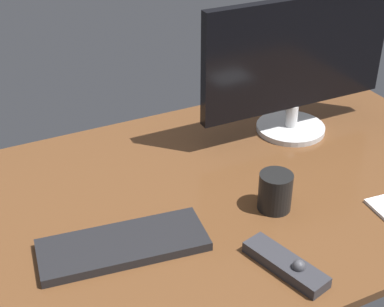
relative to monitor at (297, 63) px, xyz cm
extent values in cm
cube|color=brown|center=(-32.10, -16.92, -21.06)|extent=(140.00, 84.00, 2.00)
cylinder|color=silver|center=(0.00, 0.00, -19.31)|extent=(18.85, 18.85, 1.50)
cylinder|color=silver|center=(0.00, 0.00, -15.42)|extent=(3.36, 3.36, 6.27)
cube|color=black|center=(0.00, 0.00, 2.48)|extent=(54.71, 3.19, 29.52)
cube|color=black|center=(-59.07, -26.56, -19.08)|extent=(35.38, 17.06, 1.96)
cube|color=#2D2D33|center=(-32.97, -46.05, -18.88)|extent=(9.75, 18.93, 2.36)
sphere|color=#3F3F44|center=(-32.19, -49.01, -17.27)|extent=(2.49, 2.49, 2.49)
cylinder|color=black|center=(-23.94, -28.33, -15.65)|extent=(7.48, 7.48, 8.82)
camera|label=1|loc=(-86.29, -113.46, 57.06)|focal=53.80mm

